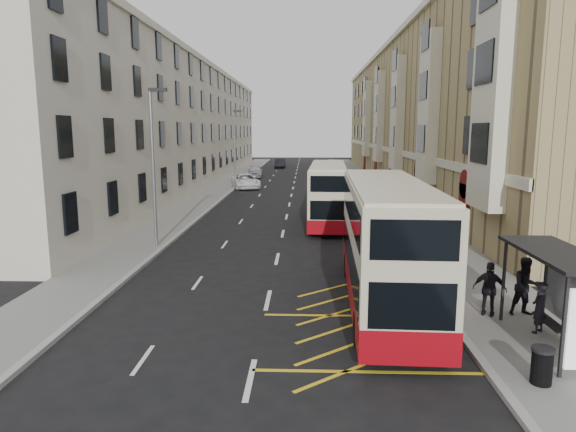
{
  "coord_description": "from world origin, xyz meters",
  "views": [
    {
      "loc": [
        1.35,
        -13.8,
        6.12
      ],
      "look_at": [
        0.62,
        7.09,
        2.58
      ],
      "focal_mm": 32.0,
      "sensor_mm": 36.0,
      "label": 1
    }
  ],
  "objects_px": {
    "bus_shelter": "(568,281)",
    "pedestrian_mid": "(526,287)",
    "pedestrian_near": "(539,307)",
    "pedestrian_far": "(490,289)",
    "double_decker_rear": "(328,194)",
    "car_dark": "(280,163)",
    "street_lamp_near": "(154,159)",
    "street_lamp_far": "(235,143)",
    "white_van": "(246,181)",
    "car_red": "(322,166)",
    "double_decker_front": "(386,243)",
    "car_silver": "(255,171)",
    "litter_bin": "(542,365)"
  },
  "relations": [
    {
      "from": "white_van",
      "to": "car_silver",
      "type": "distance_m",
      "value": 12.52
    },
    {
      "from": "street_lamp_far",
      "to": "double_decker_front",
      "type": "distance_m",
      "value": 39.86
    },
    {
      "from": "double_decker_rear",
      "to": "litter_bin",
      "type": "distance_m",
      "value": 21.85
    },
    {
      "from": "bus_shelter",
      "to": "litter_bin",
      "type": "xyz_separation_m",
      "value": [
        -1.38,
        -1.85,
        -1.52
      ]
    },
    {
      "from": "bus_shelter",
      "to": "pedestrian_mid",
      "type": "bearing_deg",
      "value": 87.26
    },
    {
      "from": "pedestrian_far",
      "to": "car_silver",
      "type": "distance_m",
      "value": 51.39
    },
    {
      "from": "white_van",
      "to": "car_red",
      "type": "xyz_separation_m",
      "value": [
        8.7,
        23.13,
        0.02
      ]
    },
    {
      "from": "litter_bin",
      "to": "white_van",
      "type": "height_order",
      "value": "white_van"
    },
    {
      "from": "pedestrian_far",
      "to": "car_red",
      "type": "height_order",
      "value": "pedestrian_far"
    },
    {
      "from": "pedestrian_mid",
      "to": "pedestrian_far",
      "type": "bearing_deg",
      "value": -179.8
    },
    {
      "from": "double_decker_rear",
      "to": "bus_shelter",
      "type": "bearing_deg",
      "value": -71.37
    },
    {
      "from": "street_lamp_far",
      "to": "bus_shelter",
      "type": "bearing_deg",
      "value": -70.88
    },
    {
      "from": "pedestrian_near",
      "to": "white_van",
      "type": "xyz_separation_m",
      "value": [
        -13.22,
        38.72,
        -0.18
      ]
    },
    {
      "from": "pedestrian_near",
      "to": "pedestrian_far",
      "type": "bearing_deg",
      "value": -96.75
    },
    {
      "from": "double_decker_front",
      "to": "car_dark",
      "type": "height_order",
      "value": "double_decker_front"
    },
    {
      "from": "double_decker_front",
      "to": "pedestrian_far",
      "type": "distance_m",
      "value": 3.63
    },
    {
      "from": "double_decker_rear",
      "to": "litter_bin",
      "type": "xyz_separation_m",
      "value": [
        4.19,
        -21.4,
        -1.38
      ]
    },
    {
      "from": "car_dark",
      "to": "double_decker_rear",
      "type": "bearing_deg",
      "value": -83.05
    },
    {
      "from": "street_lamp_near",
      "to": "street_lamp_far",
      "type": "relative_size",
      "value": 1.0
    },
    {
      "from": "litter_bin",
      "to": "double_decker_rear",
      "type": "bearing_deg",
      "value": 101.06
    },
    {
      "from": "pedestrian_mid",
      "to": "pedestrian_far",
      "type": "relative_size",
      "value": 1.08
    },
    {
      "from": "double_decker_front",
      "to": "car_silver",
      "type": "xyz_separation_m",
      "value": [
        -9.33,
        48.53,
        -1.44
      ]
    },
    {
      "from": "pedestrian_near",
      "to": "car_dark",
      "type": "bearing_deg",
      "value": -122.2
    },
    {
      "from": "double_decker_front",
      "to": "pedestrian_mid",
      "type": "bearing_deg",
      "value": -13.87
    },
    {
      "from": "white_van",
      "to": "car_red",
      "type": "height_order",
      "value": "car_red"
    },
    {
      "from": "bus_shelter",
      "to": "car_dark",
      "type": "distance_m",
      "value": 70.09
    },
    {
      "from": "street_lamp_near",
      "to": "litter_bin",
      "type": "xyz_separation_m",
      "value": [
        13.31,
        -14.24,
        -4.02
      ]
    },
    {
      "from": "litter_bin",
      "to": "car_silver",
      "type": "height_order",
      "value": "car_silver"
    },
    {
      "from": "white_van",
      "to": "double_decker_front",
      "type": "bearing_deg",
      "value": -91.39
    },
    {
      "from": "pedestrian_mid",
      "to": "car_dark",
      "type": "relative_size",
      "value": 0.42
    },
    {
      "from": "street_lamp_near",
      "to": "pedestrian_mid",
      "type": "height_order",
      "value": "street_lamp_near"
    },
    {
      "from": "car_red",
      "to": "pedestrian_mid",
      "type": "bearing_deg",
      "value": 72.96
    },
    {
      "from": "street_lamp_far",
      "to": "car_silver",
      "type": "bearing_deg",
      "value": 83.53
    },
    {
      "from": "street_lamp_near",
      "to": "car_red",
      "type": "distance_m",
      "value": 51.89
    },
    {
      "from": "double_decker_rear",
      "to": "street_lamp_near",
      "type": "bearing_deg",
      "value": -139.14
    },
    {
      "from": "pedestrian_near",
      "to": "pedestrian_far",
      "type": "distance_m",
      "value": 1.69
    },
    {
      "from": "double_decker_front",
      "to": "car_red",
      "type": "relative_size",
      "value": 2.08
    },
    {
      "from": "bus_shelter",
      "to": "pedestrian_near",
      "type": "xyz_separation_m",
      "value": [
        -0.08,
        1.3,
        -1.2
      ]
    },
    {
      "from": "bus_shelter",
      "to": "white_van",
      "type": "distance_m",
      "value": 42.2
    },
    {
      "from": "pedestrian_far",
      "to": "car_dark",
      "type": "xyz_separation_m",
      "value": [
        -10.06,
        66.49,
        -0.29
      ]
    },
    {
      "from": "pedestrian_mid",
      "to": "pedestrian_near",
      "type": "bearing_deg",
      "value": -102.07
    },
    {
      "from": "bus_shelter",
      "to": "pedestrian_near",
      "type": "bearing_deg",
      "value": 93.73
    },
    {
      "from": "pedestrian_far",
      "to": "pedestrian_near",
      "type": "bearing_deg",
      "value": 149.58
    },
    {
      "from": "double_decker_front",
      "to": "double_decker_rear",
      "type": "relative_size",
      "value": 1.11
    },
    {
      "from": "pedestrian_near",
      "to": "pedestrian_mid",
      "type": "distance_m",
      "value": 1.5
    },
    {
      "from": "street_lamp_near",
      "to": "pedestrian_near",
      "type": "distance_m",
      "value": 18.71
    },
    {
      "from": "litter_bin",
      "to": "pedestrian_mid",
      "type": "distance_m",
      "value": 4.89
    },
    {
      "from": "car_dark",
      "to": "litter_bin",
      "type": "bearing_deg",
      "value": -81.62
    },
    {
      "from": "street_lamp_near",
      "to": "litter_bin",
      "type": "distance_m",
      "value": 19.9
    },
    {
      "from": "litter_bin",
      "to": "car_dark",
      "type": "height_order",
      "value": "car_dark"
    }
  ]
}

